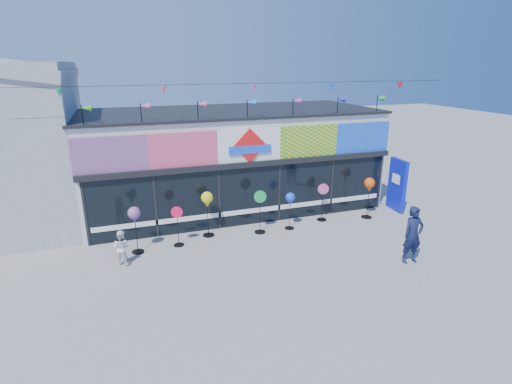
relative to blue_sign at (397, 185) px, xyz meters
name	(u,v)px	position (x,y,z in m)	size (l,w,h in m)	color
ground	(284,264)	(-6.32, -2.89, -1.10)	(80.00, 80.00, 0.00)	gray
kite_shop	(231,158)	(-6.32, 3.05, 0.94)	(16.00, 5.70, 5.31)	silver
blue_sign	(397,185)	(0.00, 0.00, 0.00)	(0.25, 1.11, 2.19)	#0C18BD
spinner_0	(134,216)	(-10.58, -0.56, 0.17)	(0.40, 0.40, 1.59)	black
spinner_1	(178,225)	(-9.22, -0.48, -0.36)	(0.39, 0.36, 1.41)	black
spinner_2	(207,201)	(-8.08, -0.02, 0.23)	(0.42, 0.42, 1.67)	black
spinner_3	(260,211)	(-6.22, -0.37, -0.25)	(0.45, 0.41, 1.62)	black
spinner_4	(290,200)	(-5.05, -0.39, 0.04)	(0.36, 0.36, 1.42)	black
spinner_5	(323,201)	(-3.50, -0.03, -0.30)	(0.41, 0.38, 1.51)	black
spinner_6	(369,186)	(-1.64, -0.38, 0.23)	(0.42, 0.42, 1.67)	black
adult_man	(413,235)	(-2.54, -4.06, -0.19)	(0.67, 0.44, 1.83)	#111736
child	(121,247)	(-11.07, -1.22, -0.55)	(0.54, 0.31, 1.11)	white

